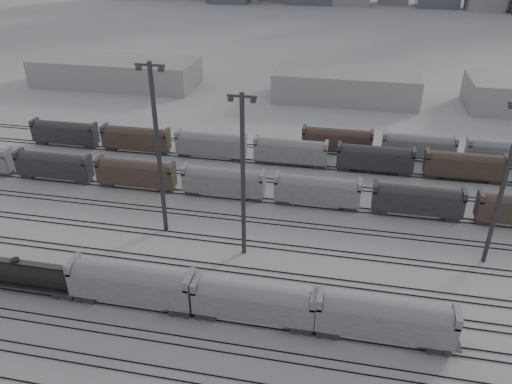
% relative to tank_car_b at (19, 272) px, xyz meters
% --- Properties ---
extents(ground, '(900.00, 900.00, 0.00)m').
position_rel_tank_car_b_xyz_m(ground, '(29.52, -1.00, -2.76)').
color(ground, silver).
rests_on(ground, ground).
extents(tracks, '(220.00, 71.50, 0.16)m').
position_rel_tank_car_b_xyz_m(tracks, '(29.52, 16.50, -2.68)').
color(tracks, black).
rests_on(tracks, ground).
extents(tank_car_b, '(19.30, 3.22, 4.77)m').
position_rel_tank_car_b_xyz_m(tank_car_b, '(0.00, 0.00, 0.00)').
color(tank_car_b, black).
rests_on(tank_car_b, ground).
extents(hopper_car_a, '(16.61, 3.30, 5.94)m').
position_rel_tank_car_b_xyz_m(hopper_car_a, '(16.50, -0.00, 0.91)').
color(hopper_car_a, black).
rests_on(hopper_car_a, ground).
extents(hopper_car_b, '(15.40, 3.06, 5.51)m').
position_rel_tank_car_b_xyz_m(hopper_car_b, '(32.65, 0.00, 0.64)').
color(hopper_car_b, black).
rests_on(hopper_car_b, ground).
extents(hopper_car_c, '(16.26, 3.23, 5.81)m').
position_rel_tank_car_b_xyz_m(hopper_car_c, '(48.46, 0.00, 0.83)').
color(hopper_car_c, black).
rests_on(hopper_car_c, ground).
extents(light_mast_b, '(4.42, 0.71, 27.65)m').
position_rel_tank_car_b_xyz_m(light_mast_b, '(14.02, 18.33, 11.91)').
color(light_mast_b, '#363638').
rests_on(light_mast_b, ground).
extents(light_mast_c, '(4.03, 0.65, 25.22)m').
position_rel_tank_car_b_xyz_m(light_mast_c, '(28.07, 14.50, 10.62)').
color(light_mast_c, '#363638').
rests_on(light_mast_c, ground).
extents(light_mast_d, '(3.99, 0.64, 24.92)m').
position_rel_tank_car_b_xyz_m(light_mast_d, '(63.59, 19.56, 10.46)').
color(light_mast_d, '#363638').
rests_on(light_mast_d, ground).
extents(bg_string_near, '(151.00, 3.00, 5.60)m').
position_rel_tank_car_b_xyz_m(bg_string_near, '(37.52, 31.00, 0.04)').
color(bg_string_near, gray).
rests_on(bg_string_near, ground).
extents(bg_string_mid, '(151.00, 3.00, 5.60)m').
position_rel_tank_car_b_xyz_m(bg_string_mid, '(47.52, 47.00, 0.04)').
color(bg_string_mid, black).
rests_on(bg_string_mid, ground).
extents(bg_string_far, '(66.00, 3.00, 5.60)m').
position_rel_tank_car_b_xyz_m(bg_string_far, '(65.02, 55.00, 0.04)').
color(bg_string_far, brown).
rests_on(bg_string_far, ground).
extents(warehouse_left, '(50.00, 18.00, 8.00)m').
position_rel_tank_car_b_xyz_m(warehouse_left, '(-30.48, 94.00, 1.24)').
color(warehouse_left, '#959497').
rests_on(warehouse_left, ground).
extents(warehouse_mid, '(40.00, 18.00, 8.00)m').
position_rel_tank_car_b_xyz_m(warehouse_mid, '(39.52, 94.00, 1.24)').
color(warehouse_mid, '#959497').
rests_on(warehouse_mid, ground).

